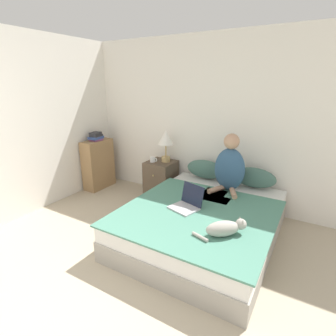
# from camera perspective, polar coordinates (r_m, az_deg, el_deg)

# --- Properties ---
(wall_back) EXTENTS (5.28, 0.05, 2.55)m
(wall_back) POSITION_cam_1_polar(r_m,az_deg,el_deg) (4.11, 9.88, 9.63)
(wall_back) COLOR white
(wall_back) RESTS_ON ground_plane
(wall_side) EXTENTS (0.05, 4.60, 2.55)m
(wall_side) POSITION_cam_1_polar(r_m,az_deg,el_deg) (4.15, -30.58, 7.48)
(wall_side) COLOR white
(wall_side) RESTS_ON ground_plane
(bed) EXTENTS (1.69, 2.08, 0.44)m
(bed) POSITION_cam_1_polar(r_m,az_deg,el_deg) (3.34, 7.66, -11.57)
(bed) COLOR #9E998E
(bed) RESTS_ON ground_plane
(pillow_near) EXTENTS (0.60, 0.22, 0.29)m
(pillow_near) POSITION_cam_1_polar(r_m,az_deg,el_deg) (4.09, 8.12, -0.25)
(pillow_near) COLOR #42665B
(pillow_near) RESTS_ON bed
(pillow_far) EXTENTS (0.60, 0.22, 0.29)m
(pillow_far) POSITION_cam_1_polar(r_m,az_deg,el_deg) (3.89, 18.21, -1.99)
(pillow_far) COLOR #42665B
(pillow_far) RESTS_ON bed
(person_sitting) EXTENTS (0.42, 0.41, 0.79)m
(person_sitting) POSITION_cam_1_polar(r_m,az_deg,el_deg) (3.63, 13.26, 0.26)
(person_sitting) COLOR #33567A
(person_sitting) RESTS_ON bed
(cat_tabby) EXTENTS (0.45, 0.38, 0.17)m
(cat_tabby) POSITION_cam_1_polar(r_m,az_deg,el_deg) (2.66, 12.33, -12.64)
(cat_tabby) COLOR #A8A399
(cat_tabby) RESTS_ON bed
(laptop_open) EXTENTS (0.39, 0.39, 0.27)m
(laptop_open) POSITION_cam_1_polar(r_m,az_deg,el_deg) (3.14, 4.12, -7.67)
(laptop_open) COLOR #B7B7BC
(laptop_open) RESTS_ON bed
(nightstand) EXTENTS (0.45, 0.47, 0.62)m
(nightstand) POSITION_cam_1_polar(r_m,az_deg,el_deg) (4.43, -1.55, -2.44)
(nightstand) COLOR brown
(nightstand) RESTS_ON ground_plane
(table_lamp) EXTENTS (0.24, 0.24, 0.52)m
(table_lamp) POSITION_cam_1_polar(r_m,az_deg,el_deg) (4.24, -0.49, 6.12)
(table_lamp) COLOR tan
(table_lamp) RESTS_ON nightstand
(coffee_mug) EXTENTS (0.13, 0.08, 0.08)m
(coffee_mug) POSITION_cam_1_polar(r_m,az_deg,el_deg) (4.30, -3.32, 1.85)
(coffee_mug) COLOR white
(coffee_mug) RESTS_ON nightstand
(bookshelf) EXTENTS (0.26, 0.58, 0.88)m
(bookshelf) POSITION_cam_1_polar(r_m,az_deg,el_deg) (4.95, -14.93, 0.80)
(bookshelf) COLOR #99754C
(bookshelf) RESTS_ON ground_plane
(book_stack_top) EXTENTS (0.19, 0.25, 0.15)m
(book_stack_top) POSITION_cam_1_polar(r_m,az_deg,el_deg) (4.82, -15.44, 6.59)
(book_stack_top) COLOR #844270
(book_stack_top) RESTS_ON bookshelf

